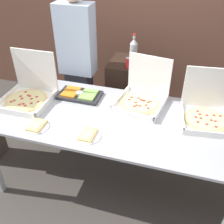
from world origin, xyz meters
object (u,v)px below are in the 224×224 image
object	(u,v)px
pizza_box_near_right	(207,112)
veggie_tray	(80,95)
soda_bottle	(134,51)
paper_plate_front_right	(88,135)
paper_plate_front_center	(37,126)
person_guest_plaid	(78,65)
pizza_box_near_left	(29,93)
pizza_box_far_right	(142,96)
soda_can_silver	(143,63)
soda_can_colored	(128,63)

from	to	relation	value
pizza_box_near_right	veggie_tray	xyz separation A→B (m)	(-1.21, 0.03, -0.05)
soda_bottle	paper_plate_front_right	bearing A→B (deg)	-93.86
paper_plate_front_center	person_guest_plaid	size ratio (longest dim) A/B	0.11
pizza_box_near_left	pizza_box_near_right	bearing A→B (deg)	4.85
pizza_box_near_left	paper_plate_front_right	size ratio (longest dim) A/B	2.12
paper_plate_front_center	pizza_box_far_right	bearing A→B (deg)	38.33
pizza_box_near_left	soda_bottle	distance (m)	1.25
pizza_box_near_left	soda_can_silver	bearing A→B (deg)	39.04
paper_plate_front_right	pizza_box_near_left	bearing A→B (deg)	154.49
pizza_box_near_right	veggie_tray	size ratio (longest dim) A/B	1.14
soda_bottle	soda_can_silver	world-z (taller)	soda_bottle
pizza_box_near_right	paper_plate_front_center	size ratio (longest dim) A/B	2.29
pizza_box_near_right	paper_plate_front_right	xyz separation A→B (m)	(-0.92, -0.52, -0.06)
pizza_box_near_right	soda_can_colored	world-z (taller)	pizza_box_near_right
pizza_box_near_right	paper_plate_front_center	bearing A→B (deg)	-165.62
pizza_box_far_right	pizza_box_near_left	xyz separation A→B (m)	(-1.07, -0.25, 0.00)
soda_bottle	soda_can_silver	size ratio (longest dim) A/B	2.75
pizza_box_far_right	paper_plate_front_right	world-z (taller)	pizza_box_far_right
pizza_box_near_left	veggie_tray	xyz separation A→B (m)	(0.45, 0.20, -0.06)
soda_bottle	pizza_box_far_right	bearing A→B (deg)	-69.80
soda_bottle	person_guest_plaid	xyz separation A→B (m)	(-0.60, -0.23, -0.16)
soda_can_silver	soda_can_colored	xyz separation A→B (m)	(-0.15, -0.05, 0.00)
paper_plate_front_right	veggie_tray	distance (m)	0.63
pizza_box_far_right	soda_bottle	distance (m)	0.72
soda_can_colored	paper_plate_front_right	bearing A→B (deg)	-93.42
pizza_box_near_left	paper_plate_front_center	world-z (taller)	pizza_box_near_left
pizza_box_far_right	paper_plate_front_center	bearing A→B (deg)	-132.42
soda_bottle	paper_plate_front_center	bearing A→B (deg)	-113.10
pizza_box_near_right	soda_can_silver	size ratio (longest dim) A/B	3.91
veggie_tray	soda_bottle	xyz separation A→B (m)	(0.38, 0.72, 0.23)
paper_plate_front_center	person_guest_plaid	xyz separation A→B (m)	(-0.05, 1.05, 0.08)
paper_plate_front_center	paper_plate_front_right	xyz separation A→B (m)	(0.46, 0.01, -0.00)
soda_can_silver	person_guest_plaid	xyz separation A→B (m)	(-0.73, -0.12, -0.07)
pizza_box_far_right	soda_bottle	bearing A→B (deg)	119.44
soda_can_silver	soda_can_colored	world-z (taller)	same
pizza_box_near_left	pizza_box_far_right	bearing A→B (deg)	12.54
pizza_box_near_left	soda_can_colored	xyz separation A→B (m)	(0.81, 0.76, 0.09)
paper_plate_front_right	veggie_tray	bearing A→B (deg)	118.12
veggie_tray	pizza_box_near_right	bearing A→B (deg)	-1.47
paper_plate_front_center	soda_can_colored	distance (m)	1.25
soda_can_silver	soda_bottle	bearing A→B (deg)	141.76
veggie_tray	soda_bottle	bearing A→B (deg)	62.01
pizza_box_far_right	pizza_box_near_left	distance (m)	1.10
veggie_tray	soda_can_silver	distance (m)	0.81
paper_plate_front_center	veggie_tray	size ratio (longest dim) A/B	0.50
soda_bottle	soda_can_silver	distance (m)	0.19
paper_plate_front_right	veggie_tray	world-z (taller)	veggie_tray
pizza_box_near_right	paper_plate_front_center	world-z (taller)	pizza_box_near_right
soda_can_colored	paper_plate_front_center	bearing A→B (deg)	-115.06
paper_plate_front_center	soda_bottle	world-z (taller)	soda_bottle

